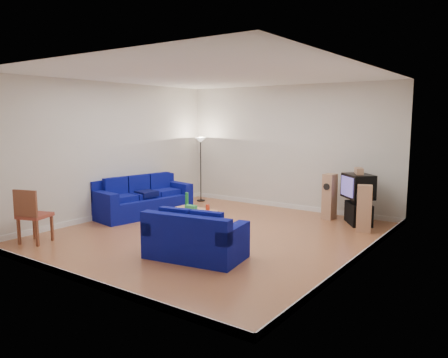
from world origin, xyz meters
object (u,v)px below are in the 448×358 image
Objects in this scene: television at (358,186)px; coffee_table at (194,212)px; sofa_loveseat at (194,241)px; sofa_three_seat at (141,201)px; tv_stand at (358,213)px.

coffee_table is at bearing -96.49° from television.
sofa_loveseat is 2.04× the size of television.
sofa_three_seat is 2.35× the size of coffee_table.
television is at bearing 125.30° from sofa_three_seat.
tv_stand is at bearing 125.15° from sofa_three_seat.
sofa_loveseat is 2.24× the size of tv_stand.
television reaches higher than sofa_three_seat.
television reaches higher than tv_stand.
sofa_three_seat is 5.13m from tv_stand.
coffee_table is at bearing -85.75° from tv_stand.
sofa_three_seat is 5.13m from television.
television is at bearing 39.08° from coffee_table.
sofa_loveseat is at bearing -50.49° from coffee_table.
tv_stand is (2.88, 2.31, -0.08)m from coffee_table.
coffee_table is (1.77, -0.13, -0.02)m from sofa_three_seat.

